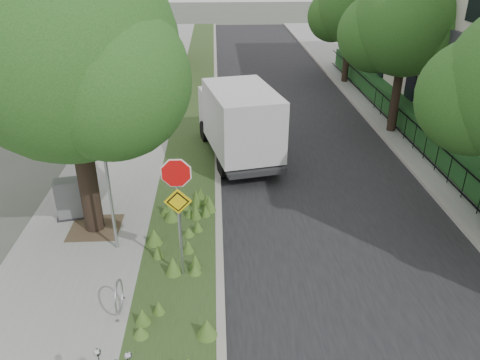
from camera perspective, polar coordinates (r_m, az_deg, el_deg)
name	(u,v)px	position (r m, az deg, el deg)	size (l,w,h in m)	color
ground	(241,292)	(11.32, 0.18, -13.48)	(120.00, 120.00, 0.00)	#4C5147
sidewalk_near	(128,136)	(20.33, -13.50, 5.21)	(3.50, 60.00, 0.12)	gray
verge	(193,135)	(20.00, -5.71, 5.48)	(2.00, 60.00, 0.12)	#2D401B
kerb_near	(217,134)	(19.97, -2.83, 5.57)	(0.20, 60.00, 0.13)	#9E9991
road	(299,134)	(20.30, 7.15, 5.56)	(7.00, 60.00, 0.01)	black
kerb_far	(379,131)	(21.16, 16.58, 5.70)	(0.20, 60.00, 0.13)	#9E9991
footpath_far	(418,131)	(21.78, 20.83, 5.63)	(3.20, 60.00, 0.12)	gray
street_tree_main	(65,61)	(12.28, -20.52, 13.38)	(6.21, 5.54, 7.66)	black
bare_post	(108,180)	(11.95, -15.80, -0.04)	(0.08, 0.08, 4.00)	#A5A8AD
bike_hoop	(119,297)	(10.76, -14.56, -13.60)	(0.06, 0.78, 0.77)	#A5A8AD
sign_assembly	(178,195)	(10.51, -7.62, -1.82)	(0.94, 0.08, 3.22)	#A5A8AD
fence_far	(397,118)	(21.20, 18.60, 7.20)	(0.04, 24.00, 1.00)	black
hedge_far	(413,118)	(21.47, 20.35, 7.16)	(1.00, 24.00, 1.10)	#194017
brick_building	(65,1)	(32.06, -20.56, 19.80)	(9.40, 10.40, 8.30)	maroon
far_tree_b	(404,28)	(20.29, 19.41, 17.11)	(4.83, 4.31, 6.56)	black
far_tree_c	(350,12)	(27.87, 13.27, 19.32)	(4.37, 3.89, 5.93)	black
box_truck	(238,119)	(17.32, -0.19, 7.45)	(3.07, 5.58, 2.39)	#262628
utility_cabinet	(71,199)	(14.47, -19.95, -2.20)	(0.98, 0.75, 1.18)	#262628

